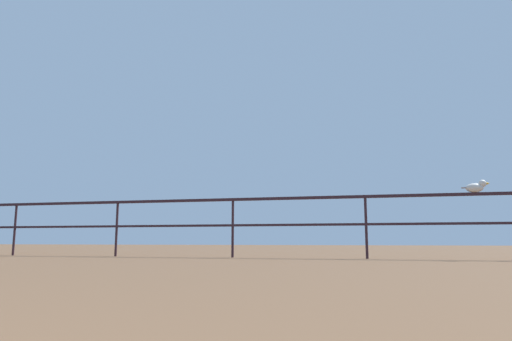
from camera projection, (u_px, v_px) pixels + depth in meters
The scene contains 2 objects.
pier_railing at pixel (297, 212), 7.78m from camera, with size 24.97×0.05×1.03m.
seagull_on_rail at pixel (476, 187), 7.13m from camera, with size 0.41×0.17×0.19m.
Camera 1 is at (1.27, 1.45, 0.30)m, focal length 32.30 mm.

